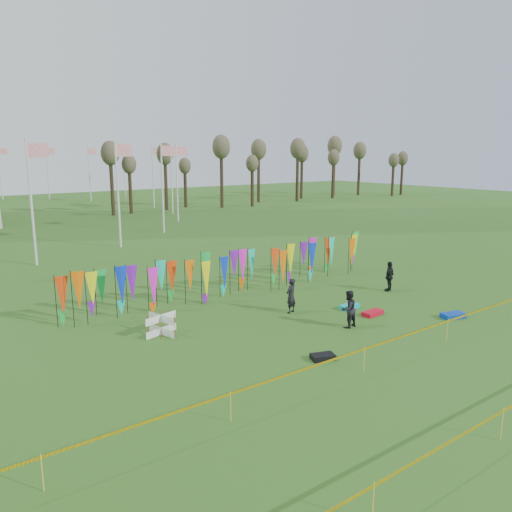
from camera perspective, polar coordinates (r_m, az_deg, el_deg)
ground at (r=20.25m, az=10.34°, el=-9.17°), size 160.00×160.00×0.00m
banner_row at (r=25.76m, az=-1.79°, el=-1.28°), size 18.64×0.64×2.24m
caution_tape_near at (r=18.28m, az=15.77°, el=-9.16°), size 26.00×0.02×0.90m
tree_line at (r=73.09m, az=2.78°, el=10.98°), size 53.92×1.92×7.84m
box_kite at (r=20.42m, az=-10.77°, el=-7.72°), size 0.78×0.78×0.86m
person_left at (r=22.72m, az=4.02°, el=-4.54°), size 0.68×0.58×1.60m
person_mid at (r=21.16m, az=10.51°, el=-5.98°), size 0.80×0.52×1.58m
person_right at (r=27.09m, az=15.01°, el=-2.25°), size 1.04×0.78×1.59m
kite_bag_turquoise at (r=23.83m, az=10.63°, el=-5.70°), size 1.03×0.59×0.20m
kite_bag_blue at (r=23.81m, az=21.59°, el=-6.34°), size 1.14×0.81×0.22m
kite_bag_red at (r=23.13m, az=13.19°, el=-6.36°), size 1.08×0.57×0.19m
kite_bag_black at (r=18.10m, az=7.63°, el=-11.35°), size 0.94×0.73×0.19m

